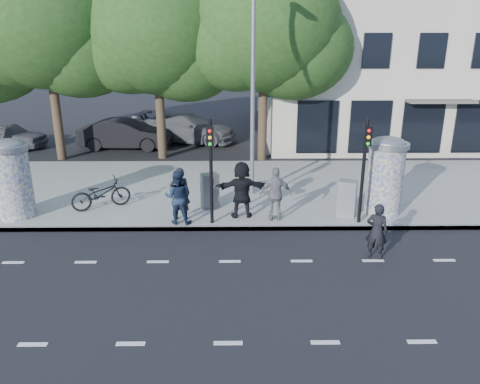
{
  "coord_description": "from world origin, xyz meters",
  "views": [
    {
      "loc": [
        0.15,
        -10.26,
        6.07
      ],
      "look_at": [
        0.31,
        3.5,
        1.32
      ],
      "focal_mm": 35.0,
      "sensor_mm": 36.0,
      "label": 1
    }
  ],
  "objects_px": {
    "car_mid": "(125,134)",
    "traffic_pole_far": "(365,161)",
    "traffic_pole_near": "(211,161)",
    "car_left": "(7,135)",
    "man_road": "(377,231)",
    "cabinet_left": "(210,191)",
    "ped_c": "(178,197)",
    "ped_e": "(276,194)",
    "street_lamp": "(253,69)",
    "bicycle": "(101,194)",
    "ad_column_left": "(11,177)",
    "cabinet_right": "(347,198)",
    "ad_column_right": "(385,174)",
    "ped_b": "(180,194)",
    "car_right": "(186,128)",
    "ped_f": "(242,189)"
  },
  "relations": [
    {
      "from": "ped_c",
      "to": "bicycle",
      "type": "relative_size",
      "value": 0.86
    },
    {
      "from": "cabinet_left",
      "to": "car_mid",
      "type": "relative_size",
      "value": 0.25
    },
    {
      "from": "ped_c",
      "to": "ped_f",
      "type": "height_order",
      "value": "ped_f"
    },
    {
      "from": "bicycle",
      "to": "car_left",
      "type": "relative_size",
      "value": 0.49
    },
    {
      "from": "cabinet_left",
      "to": "ped_c",
      "type": "bearing_deg",
      "value": -142.11
    },
    {
      "from": "ped_e",
      "to": "car_mid",
      "type": "bearing_deg",
      "value": -56.45
    },
    {
      "from": "ad_column_left",
      "to": "bicycle",
      "type": "relative_size",
      "value": 1.29
    },
    {
      "from": "traffic_pole_near",
      "to": "car_mid",
      "type": "height_order",
      "value": "traffic_pole_near"
    },
    {
      "from": "man_road",
      "to": "car_left",
      "type": "distance_m",
      "value": 21.07
    },
    {
      "from": "ad_column_left",
      "to": "ped_c",
      "type": "height_order",
      "value": "ad_column_left"
    },
    {
      "from": "ad_column_right",
      "to": "cabinet_left",
      "type": "distance_m",
      "value": 6.01
    },
    {
      "from": "cabinet_right",
      "to": "ped_b",
      "type": "bearing_deg",
      "value": -157.02
    },
    {
      "from": "bicycle",
      "to": "ad_column_left",
      "type": "bearing_deg",
      "value": 78.03
    },
    {
      "from": "street_lamp",
      "to": "man_road",
      "type": "height_order",
      "value": "street_lamp"
    },
    {
      "from": "car_left",
      "to": "street_lamp",
      "type": "bearing_deg",
      "value": -114.75
    },
    {
      "from": "cabinet_left",
      "to": "cabinet_right",
      "type": "height_order",
      "value": "cabinet_right"
    },
    {
      "from": "bicycle",
      "to": "car_right",
      "type": "bearing_deg",
      "value": -36.61
    },
    {
      "from": "ad_column_left",
      "to": "street_lamp",
      "type": "distance_m",
      "value": 8.9
    },
    {
      "from": "ad_column_right",
      "to": "ped_e",
      "type": "relative_size",
      "value": 1.48
    },
    {
      "from": "ad_column_left",
      "to": "man_road",
      "type": "relative_size",
      "value": 1.63
    },
    {
      "from": "ped_e",
      "to": "street_lamp",
      "type": "bearing_deg",
      "value": -76.04
    },
    {
      "from": "ped_b",
      "to": "cabinet_left",
      "type": "xyz_separation_m",
      "value": [
        0.91,
        1.09,
        -0.27
      ]
    },
    {
      "from": "ped_e",
      "to": "ad_column_right",
      "type": "bearing_deg",
      "value": -171.2
    },
    {
      "from": "ad_column_left",
      "to": "traffic_pole_near",
      "type": "distance_m",
      "value": 6.67
    },
    {
      "from": "bicycle",
      "to": "cabinet_right",
      "type": "distance_m",
      "value": 8.48
    },
    {
      "from": "traffic_pole_near",
      "to": "car_left",
      "type": "height_order",
      "value": "traffic_pole_near"
    },
    {
      "from": "street_lamp",
      "to": "cabinet_right",
      "type": "distance_m",
      "value": 5.55
    },
    {
      "from": "traffic_pole_near",
      "to": "car_left",
      "type": "bearing_deg",
      "value": 136.34
    },
    {
      "from": "street_lamp",
      "to": "car_left",
      "type": "bearing_deg",
      "value": 147.62
    },
    {
      "from": "traffic_pole_near",
      "to": "ped_f",
      "type": "xyz_separation_m",
      "value": [
        0.97,
        0.58,
        -1.12
      ]
    },
    {
      "from": "car_mid",
      "to": "traffic_pole_far",
      "type": "bearing_deg",
      "value": -135.08
    },
    {
      "from": "car_left",
      "to": "ped_b",
      "type": "bearing_deg",
      "value": -127.72
    },
    {
      "from": "ped_b",
      "to": "street_lamp",
      "type": "bearing_deg",
      "value": -139.31
    },
    {
      "from": "man_road",
      "to": "cabinet_left",
      "type": "xyz_separation_m",
      "value": [
        -4.82,
        3.68,
        -0.05
      ]
    },
    {
      "from": "ped_e",
      "to": "car_mid",
      "type": "height_order",
      "value": "ped_e"
    },
    {
      "from": "car_left",
      "to": "car_mid",
      "type": "xyz_separation_m",
      "value": [
        6.46,
        -0.23,
        0.09
      ]
    },
    {
      "from": "ped_c",
      "to": "ad_column_left",
      "type": "bearing_deg",
      "value": -0.88
    },
    {
      "from": "ped_c",
      "to": "car_left",
      "type": "height_order",
      "value": "ped_c"
    },
    {
      "from": "ped_b",
      "to": "ped_c",
      "type": "distance_m",
      "value": 0.33
    },
    {
      "from": "ped_c",
      "to": "man_road",
      "type": "xyz_separation_m",
      "value": [
        5.77,
        -2.26,
        -0.22
      ]
    },
    {
      "from": "street_lamp",
      "to": "man_road",
      "type": "xyz_separation_m",
      "value": [
        3.28,
        -5.04,
        -3.98
      ]
    },
    {
      "from": "ped_e",
      "to": "man_road",
      "type": "relative_size",
      "value": 1.1
    },
    {
      "from": "traffic_pole_near",
      "to": "cabinet_right",
      "type": "distance_m",
      "value": 4.77
    },
    {
      "from": "street_lamp",
      "to": "car_right",
      "type": "height_order",
      "value": "street_lamp"
    },
    {
      "from": "traffic_pole_far",
      "to": "cabinet_right",
      "type": "distance_m",
      "value": 1.61
    },
    {
      "from": "ad_column_right",
      "to": "bicycle",
      "type": "relative_size",
      "value": 1.29
    },
    {
      "from": "cabinet_left",
      "to": "car_right",
      "type": "distance_m",
      "value": 11.18
    },
    {
      "from": "ped_e",
      "to": "car_mid",
      "type": "relative_size",
      "value": 0.37
    },
    {
      "from": "ad_column_left",
      "to": "cabinet_right",
      "type": "xyz_separation_m",
      "value": [
        11.1,
        -0.1,
        -0.77
      ]
    },
    {
      "from": "traffic_pole_near",
      "to": "ped_e",
      "type": "xyz_separation_m",
      "value": [
        2.08,
        0.27,
        -1.18
      ]
    }
  ]
}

